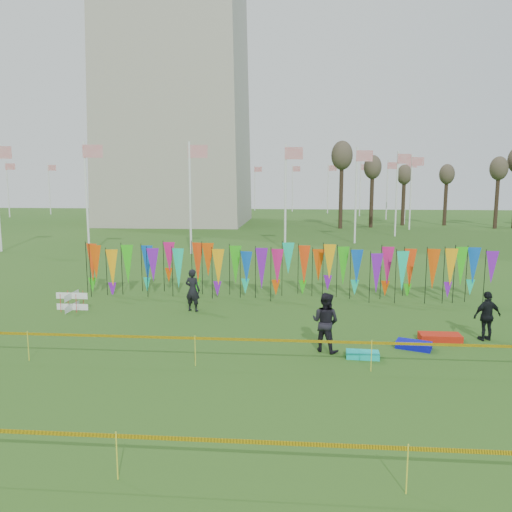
# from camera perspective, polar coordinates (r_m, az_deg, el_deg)

# --- Properties ---
(ground) EXTENTS (160.00, 160.00, 0.00)m
(ground) POSITION_cam_1_polar(r_m,az_deg,el_deg) (15.38, 1.03, -11.32)
(ground) COLOR #285417
(ground) RESTS_ON ground
(flagpole_ring) EXTENTS (57.40, 56.16, 8.00)m
(flagpole_ring) POSITION_cam_1_polar(r_m,az_deg,el_deg) (64.21, -8.76, 7.36)
(flagpole_ring) COLOR silver
(flagpole_ring) RESTS_ON ground
(banner_row) EXTENTS (18.64, 0.64, 2.32)m
(banner_row) POSITION_cam_1_polar(r_m,az_deg,el_deg) (22.48, 3.03, -1.17)
(banner_row) COLOR black
(banner_row) RESTS_ON ground
(caution_tape_near) EXTENTS (26.00, 0.02, 0.90)m
(caution_tape_near) POSITION_cam_1_polar(r_m,az_deg,el_deg) (14.20, -0.14, -9.71)
(caution_tape_near) COLOR #FFC605
(caution_tape_near) RESTS_ON ground
(caution_tape_far) EXTENTS (26.00, 0.02, 0.90)m
(caution_tape_far) POSITION_cam_1_polar(r_m,az_deg,el_deg) (9.15, -3.30, -20.56)
(caution_tape_far) COLOR #FFC605
(caution_tape_far) RESTS_ON ground
(box_kite) EXTENTS (0.67, 0.67, 0.75)m
(box_kite) POSITION_cam_1_polar(r_m,az_deg,el_deg) (21.75, -20.28, -4.88)
(box_kite) COLOR red
(box_kite) RESTS_ON ground
(person_left) EXTENTS (0.73, 0.62, 1.73)m
(person_left) POSITION_cam_1_polar(r_m,az_deg,el_deg) (20.35, -7.25, -3.89)
(person_left) COLOR black
(person_left) RESTS_ON ground
(person_mid) EXTENTS (1.06, 0.92, 1.85)m
(person_mid) POSITION_cam_1_polar(r_m,az_deg,el_deg) (15.66, 7.93, -7.48)
(person_mid) COLOR black
(person_mid) RESTS_ON ground
(person_right) EXTENTS (1.09, 0.81, 1.66)m
(person_right) POSITION_cam_1_polar(r_m,az_deg,el_deg) (18.22, 24.91, -6.24)
(person_right) COLOR black
(person_right) RESTS_ON ground
(kite_bag_turquoise) EXTENTS (0.99, 0.54, 0.19)m
(kite_bag_turquoise) POSITION_cam_1_polar(r_m,az_deg,el_deg) (15.51, 12.08, -10.97)
(kite_bag_turquoise) COLOR #0ED6C7
(kite_bag_turquoise) RESTS_ON ground
(kite_bag_blue) EXTENTS (1.19, 0.91, 0.22)m
(kite_bag_blue) POSITION_cam_1_polar(r_m,az_deg,el_deg) (16.72, 17.59, -9.68)
(kite_bag_blue) COLOR #0B0EB8
(kite_bag_blue) RESTS_ON ground
(kite_bag_red) EXTENTS (1.33, 0.62, 0.24)m
(kite_bag_red) POSITION_cam_1_polar(r_m,az_deg,el_deg) (17.73, 20.28, -8.73)
(kite_bag_red) COLOR red
(kite_bag_red) RESTS_ON ground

